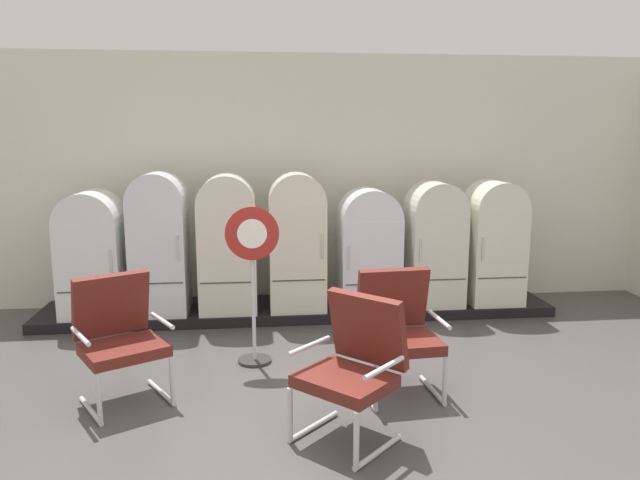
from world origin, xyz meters
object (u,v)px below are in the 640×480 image
Objects in this scene: armchair_center at (354,361)px; refrigerator_1 at (159,239)px; refrigerator_4 at (369,245)px; refrigerator_2 at (227,239)px; refrigerator_5 at (435,240)px; armchair_right at (398,326)px; refrigerator_0 at (92,250)px; sign_stand at (253,284)px; armchair_left at (119,333)px; refrigerator_6 at (493,238)px; refrigerator_3 at (297,237)px.

refrigerator_1 is at bearing 121.47° from armchair_center.
refrigerator_2 is at bearing 178.51° from refrigerator_4.
refrigerator_5 is 2.37m from armchair_right.
refrigerator_0 is at bearing 179.18° from refrigerator_4.
refrigerator_4 is (3.18, -0.05, -0.00)m from refrigerator_0.
sign_stand is (-1.21, 0.75, 0.20)m from armchair_right.
armchair_left is at bearing -110.82° from refrigerator_2.
refrigerator_0 is 0.95× the size of refrigerator_6.
refrigerator_1 reaches higher than refrigerator_0.
armchair_center is (-0.50, -0.74, 0.00)m from armchair_right.
refrigerator_6 is (3.20, -0.02, -0.06)m from refrigerator_2.
refrigerator_1 is at bearing 179.68° from refrigerator_5.
refrigerator_1 reaches higher than refrigerator_2.
armchair_right is at bearing -94.26° from refrigerator_4.
refrigerator_6 is 1.42× the size of armchair_left.
refrigerator_1 is 1.02× the size of refrigerator_2.
refrigerator_2 is 3.20m from refrigerator_6.
refrigerator_6 is (3.97, -0.00, -0.08)m from refrigerator_1.
refrigerator_5 is at bearing 32.40° from armchair_left.
refrigerator_0 is 1.35× the size of armchair_center.
armchair_left is at bearing -147.60° from refrigerator_5.
armchair_center is at bearing -102.84° from refrigerator_4.
refrigerator_0 reaches higher than armchair_right.
refrigerator_5 is at bearing 32.64° from sign_stand.
armchair_center is 1.67m from sign_stand.
refrigerator_4 is at bearing 0.41° from refrigerator_3.
sign_stand is at bearing -38.21° from refrigerator_0.
refrigerator_5 is 2.58m from sign_stand.
refrigerator_5 is at bearing 0.53° from refrigerator_4.
refrigerator_1 is 1.09× the size of refrigerator_6.
armchair_left and armchair_center have the same top height.
armchair_center is 0.69× the size of sign_stand.
refrigerator_5 is at bearing -0.55° from refrigerator_0.
refrigerator_3 is 0.86m from refrigerator_4.
refrigerator_2 reaches higher than refrigerator_6.
refrigerator_5 is at bearing 63.21° from armchair_center.
refrigerator_3 is at bearing -1.27° from refrigerator_0.
armchair_center is at bearing -86.00° from refrigerator_3.
sign_stand is at bearing -147.36° from refrigerator_5.
refrigerator_6 is at bearing 27.51° from armchair_left.
refrigerator_3 is 1.08× the size of refrigerator_6.
refrigerator_4 reaches higher than sign_stand.
refrigerator_0 is 0.89× the size of refrigerator_2.
refrigerator_3 reaches higher than refrigerator_0.
sign_stand is (-0.71, 1.49, 0.20)m from armchair_center.
refrigerator_3 is 1.54× the size of armchair_right.
refrigerator_0 reaches higher than sign_stand.
refrigerator_5 reaches higher than sign_stand.
refrigerator_2 is 1.13× the size of refrigerator_4.
refrigerator_6 reaches higher than armchair_right.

